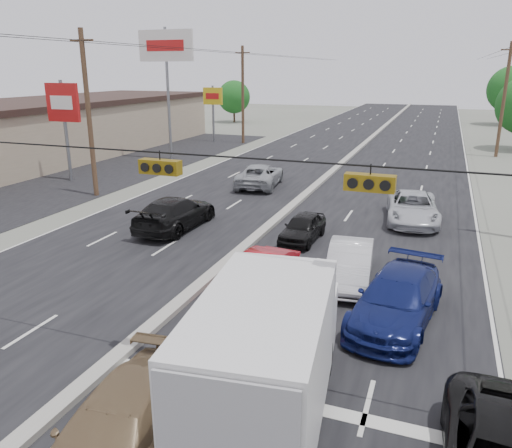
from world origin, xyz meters
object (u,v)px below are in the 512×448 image
object	(u,v)px
pole_sign_billboard	(166,54)
queue_car_b	(350,264)
tree_left_far	(234,97)
tan_sedan	(118,435)
utility_pole_right_c	(504,100)
utility_pole_left_c	(243,95)
pole_sign_far	(213,101)
pole_sign_mid	(63,108)
tree_right_far	(511,89)
oncoming_near	(175,213)
queue_car_d	(397,299)
oncoming_far	(260,175)
red_sedan	(260,275)
box_truck	(269,358)
queue_car_c	(412,208)
utility_pole_left_b	(89,114)
queue_car_a	(303,228)

from	to	relation	value
pole_sign_billboard	queue_car_b	distance (m)	29.72
tree_left_far	tan_sedan	bearing A→B (deg)	-69.02
utility_pole_right_c	utility_pole_left_c	bearing A→B (deg)	180.00
tree_left_far	pole_sign_far	bearing A→B (deg)	-73.30
tan_sedan	pole_sign_mid	bearing A→B (deg)	125.82
tree_right_far	oncoming_near	xyz separation A→B (m)	(-20.36, -59.30, -4.15)
utility_pole_left_c	pole_sign_mid	bearing A→B (deg)	-101.56
tree_left_far	queue_car_d	distance (m)	62.64
pole_sign_mid	tree_right_far	size ratio (longest dim) A/B	0.86
oncoming_far	tree_left_far	bearing A→B (deg)	-72.13
pole_sign_far	tree_left_far	size ratio (longest dim) A/B	0.98
utility_pole_right_c	oncoming_near	world-z (taller)	utility_pole_right_c
pole_sign_mid	oncoming_far	xyz separation A→B (m)	(13.37, 3.06, -4.35)
red_sedan	oncoming_near	xyz separation A→B (m)	(-6.59, 5.61, 0.11)
utility_pole_left_c	queue_car_d	bearing A→B (deg)	-61.18
oncoming_far	tree_right_far	bearing A→B (deg)	-119.24
box_truck	tree_right_far	bearing A→B (deg)	74.14
tree_left_far	utility_pole_right_c	bearing A→B (deg)	-30.10
red_sedan	queue_car_b	size ratio (longest dim) A/B	0.94
pole_sign_far	oncoming_far	distance (m)	22.91
utility_pole_left_c	pole_sign_far	xyz separation A→B (m)	(-3.50, -0.00, -0.70)
queue_car_b	pole_sign_billboard	bearing A→B (deg)	127.35
tree_left_far	queue_car_d	size ratio (longest dim) A/B	1.12
pole_sign_mid	tree_left_far	bearing A→B (deg)	96.79
utility_pole_left_c	queue_car_c	distance (m)	31.00
box_truck	oncoming_far	xyz separation A→B (m)	(-8.45, 22.55, -1.02)
oncoming_near	queue_car_b	bearing A→B (deg)	160.22
pole_sign_billboard	tree_right_far	bearing A→B (deg)	54.01
utility_pole_left_b	utility_pole_left_c	distance (m)	25.00
tan_sedan	pole_sign_billboard	bearing A→B (deg)	112.04
queue_car_a	tan_sedan	bearing A→B (deg)	-86.32
utility_pole_left_c	queue_car_b	xyz separation A→B (m)	(17.54, -32.86, -4.36)
tree_right_far	queue_car_c	xyz separation A→B (m)	(-9.30, -53.94, -4.20)
box_truck	oncoming_near	world-z (taller)	box_truck
pole_sign_billboard	oncoming_far	world-z (taller)	pole_sign_billboard
pole_sign_mid	pole_sign_billboard	xyz separation A→B (m)	(2.50, 10.00, 3.75)
red_sedan	queue_car_a	distance (m)	6.07
tree_right_far	utility_pole_left_b	bearing A→B (deg)	-117.39
pole_sign_billboard	queue_car_d	world-z (taller)	pole_sign_billboard
utility_pole_right_c	queue_car_a	distance (m)	30.97
box_truck	oncoming_far	size ratio (longest dim) A/B	1.29
queue_car_d	queue_car_a	bearing A→B (deg)	134.40
box_truck	queue_car_d	bearing A→B (deg)	63.22
tan_sedan	oncoming_far	world-z (taller)	tan_sedan
oncoming_far	queue_car_b	bearing A→B (deg)	114.55
utility_pole_right_c	pole_sign_far	world-z (taller)	utility_pole_right_c
pole_sign_mid	oncoming_far	world-z (taller)	pole_sign_mid
utility_pole_left_b	tree_right_far	world-z (taller)	utility_pole_left_b
box_truck	oncoming_near	size ratio (longest dim) A/B	1.27
utility_pole_left_c	oncoming_near	bearing A→B (deg)	-74.47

